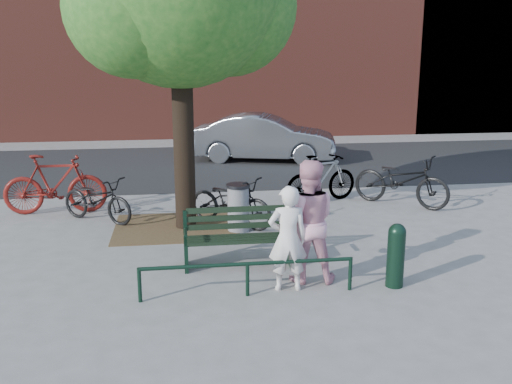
{
  "coord_description": "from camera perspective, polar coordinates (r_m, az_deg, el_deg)",
  "views": [
    {
      "loc": [
        -0.91,
        -8.67,
        3.37
      ],
      "look_at": [
        0.43,
        1.0,
        0.97
      ],
      "focal_mm": 40.0,
      "sensor_mm": 36.0,
      "label": 1
    }
  ],
  "objects": [
    {
      "name": "bicycle_e",
      "position": [
        13.16,
        14.34,
        1.13
      ],
      "size": [
        2.15,
        2.04,
        1.16
      ],
      "primitive_type": "imported",
      "rotation": [
        0.0,
        0.0,
        0.84
      ],
      "color": "black",
      "rests_on": "ground"
    },
    {
      "name": "parked_car",
      "position": [
        18.08,
        0.88,
        5.45
      ],
      "size": [
        4.7,
        2.63,
        1.47
      ],
      "primitive_type": "imported",
      "rotation": [
        0.0,
        0.0,
        1.31
      ],
      "color": "slate",
      "rests_on": "ground"
    },
    {
      "name": "guard_railing",
      "position": [
        8.09,
        -0.86,
        -7.71
      ],
      "size": [
        3.06,
        0.06,
        0.51
      ],
      "color": "black",
      "rests_on": "ground"
    },
    {
      "name": "road",
      "position": [
        17.52,
        -4.76,
        2.71
      ],
      "size": [
        40.0,
        7.0,
        0.01
      ],
      "primitive_type": "cube",
      "color": "black",
      "rests_on": "ground"
    },
    {
      "name": "bicycle_b",
      "position": [
        12.82,
        -19.47,
        0.74
      ],
      "size": [
        2.15,
        0.63,
        1.29
      ],
      "primitive_type": "imported",
      "rotation": [
        0.0,
        0.0,
        1.58
      ],
      "color": "#5F120D",
      "rests_on": "ground"
    },
    {
      "name": "park_bench",
      "position": [
        9.26,
        -1.84,
        -4.39
      ],
      "size": [
        1.74,
        0.54,
        0.97
      ],
      "color": "black",
      "rests_on": "ground"
    },
    {
      "name": "ground",
      "position": [
        9.34,
        -1.76,
        -7.33
      ],
      "size": [
        90.0,
        90.0,
        0.0
      ],
      "primitive_type": "plane",
      "color": "gray",
      "rests_on": "ground"
    },
    {
      "name": "bicycle_a",
      "position": [
        11.99,
        -15.59,
        -0.71
      ],
      "size": [
        1.8,
        1.55,
        0.93
      ],
      "primitive_type": "imported",
      "rotation": [
        0.0,
        0.0,
        0.94
      ],
      "color": "black",
      "rests_on": "ground"
    },
    {
      "name": "litter_bin",
      "position": [
        10.95,
        -1.79,
        -1.54
      ],
      "size": [
        0.45,
        0.45,
        0.93
      ],
      "color": "gray",
      "rests_on": "ground"
    },
    {
      "name": "person_left",
      "position": [
        8.19,
        3.19,
        -4.66
      ],
      "size": [
        0.58,
        0.39,
        1.56
      ],
      "primitive_type": "imported",
      "rotation": [
        0.0,
        0.0,
        3.1
      ],
      "color": "silver",
      "rests_on": "ground"
    },
    {
      "name": "dirt_pit",
      "position": [
        11.37,
        -7.99,
        -3.5
      ],
      "size": [
        2.4,
        2.0,
        0.02
      ],
      "primitive_type": "cube",
      "color": "brown",
      "rests_on": "ground"
    },
    {
      "name": "bollard",
      "position": [
        8.61,
        13.82,
        -5.95
      ],
      "size": [
        0.26,
        0.26,
        0.96
      ],
      "color": "black",
      "rests_on": "ground"
    },
    {
      "name": "bicycle_d",
      "position": [
        13.11,
        6.56,
        1.36
      ],
      "size": [
        1.93,
        1.12,
        1.12
      ],
      "primitive_type": "imported",
      "rotation": [
        0.0,
        0.0,
        1.91
      ],
      "color": "gray",
      "rests_on": "ground"
    },
    {
      "name": "bicycle_c",
      "position": [
        11.28,
        -2.55,
        -0.92
      ],
      "size": [
        1.88,
        1.74,
        1.0
      ],
      "primitive_type": "imported",
      "rotation": [
        0.0,
        0.0,
        0.87
      ],
      "color": "black",
      "rests_on": "ground"
    },
    {
      "name": "person_right",
      "position": [
        8.49,
        5.13,
        -2.95
      ],
      "size": [
        0.98,
        0.81,
        1.86
      ],
      "primitive_type": "imported",
      "rotation": [
        0.0,
        0.0,
        3.01
      ],
      "color": "pink",
      "rests_on": "ground"
    }
  ]
}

